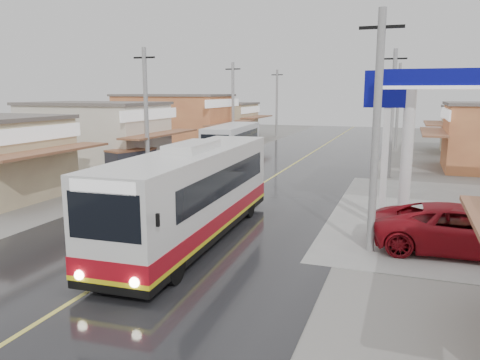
{
  "coord_description": "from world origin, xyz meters",
  "views": [
    {
      "loc": [
        7.96,
        -15.96,
        5.39
      ],
      "look_at": [
        2.02,
        0.65,
        2.06
      ],
      "focal_mm": 35.0,
      "sensor_mm": 36.0,
      "label": 1
    }
  ],
  "objects_px": {
    "coach_bus": "(194,194)",
    "jeepney": "(464,230)",
    "second_bus": "(232,143)",
    "tricycle_near": "(126,162)",
    "cyclist": "(179,172)",
    "tricycle_far": "(142,159)"
  },
  "relations": [
    {
      "from": "coach_bus",
      "to": "second_bus",
      "type": "relative_size",
      "value": 1.31
    },
    {
      "from": "second_bus",
      "to": "cyclist",
      "type": "distance_m",
      "value": 8.65
    },
    {
      "from": "tricycle_far",
      "to": "coach_bus",
      "type": "bearing_deg",
      "value": -60.22
    },
    {
      "from": "second_bus",
      "to": "tricycle_far",
      "type": "height_order",
      "value": "second_bus"
    },
    {
      "from": "coach_bus",
      "to": "jeepney",
      "type": "distance_m",
      "value": 9.4
    },
    {
      "from": "coach_bus",
      "to": "tricycle_far",
      "type": "bearing_deg",
      "value": 126.06
    },
    {
      "from": "tricycle_near",
      "to": "cyclist",
      "type": "bearing_deg",
      "value": 19.16
    },
    {
      "from": "cyclist",
      "to": "tricycle_far",
      "type": "height_order",
      "value": "cyclist"
    },
    {
      "from": "tricycle_near",
      "to": "tricycle_far",
      "type": "height_order",
      "value": "tricycle_near"
    },
    {
      "from": "cyclist",
      "to": "tricycle_far",
      "type": "xyz_separation_m",
      "value": [
        -3.81,
        2.15,
        0.3
      ]
    },
    {
      "from": "second_bus",
      "to": "tricycle_far",
      "type": "xyz_separation_m",
      "value": [
        -4.02,
        -6.45,
        -0.61
      ]
    },
    {
      "from": "jeepney",
      "to": "tricycle_far",
      "type": "distance_m",
      "value": 21.24
    },
    {
      "from": "tricycle_far",
      "to": "tricycle_near",
      "type": "bearing_deg",
      "value": -96.54
    },
    {
      "from": "coach_bus",
      "to": "cyclist",
      "type": "xyz_separation_m",
      "value": [
        -5.61,
        9.72,
        -1.09
      ]
    },
    {
      "from": "coach_bus",
      "to": "tricycle_far",
      "type": "distance_m",
      "value": 15.17
    },
    {
      "from": "cyclist",
      "to": "tricycle_near",
      "type": "xyz_separation_m",
      "value": [
        -3.73,
        0.09,
        0.41
      ]
    },
    {
      "from": "second_bus",
      "to": "tricycle_near",
      "type": "xyz_separation_m",
      "value": [
        -3.94,
        -8.51,
        -0.49
      ]
    },
    {
      "from": "second_bus",
      "to": "cyclist",
      "type": "xyz_separation_m",
      "value": [
        -0.21,
        -8.6,
        -0.91
      ]
    },
    {
      "from": "second_bus",
      "to": "tricycle_near",
      "type": "relative_size",
      "value": 3.16
    },
    {
      "from": "second_bus",
      "to": "tricycle_near",
      "type": "height_order",
      "value": "second_bus"
    },
    {
      "from": "second_bus",
      "to": "coach_bus",
      "type": "bearing_deg",
      "value": -78.4
    },
    {
      "from": "cyclist",
      "to": "tricycle_near",
      "type": "relative_size",
      "value": 0.7
    }
  ]
}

